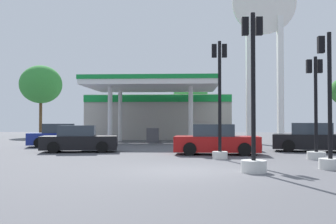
% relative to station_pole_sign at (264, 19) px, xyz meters
% --- Properties ---
extents(ground_plane, '(90.00, 90.00, 0.00)m').
position_rel_station_pole_sign_xyz_m(ground_plane, '(-5.57, -15.97, -9.17)').
color(ground_plane, '#56565B').
rests_on(ground_plane, ground).
extents(gas_station, '(12.76, 13.03, 4.74)m').
position_rel_station_pole_sign_xyz_m(gas_station, '(-8.27, 6.18, -6.84)').
color(gas_station, '#ADA89E').
rests_on(gas_station, ground).
extents(station_pole_sign, '(4.68, 0.56, 14.10)m').
position_rel_station_pole_sign_xyz_m(station_pole_sign, '(0.00, 0.00, 0.00)').
color(station_pole_sign, white).
rests_on(station_pole_sign, ground).
extents(car_0, '(4.10, 2.25, 1.39)m').
position_rel_station_pole_sign_xyz_m(car_0, '(-11.29, -8.59, -8.54)').
color(car_0, black).
rests_on(car_0, ground).
extents(car_1, '(4.37, 2.75, 1.45)m').
position_rel_station_pole_sign_xyz_m(car_1, '(-13.66, -4.46, -8.51)').
color(car_1, black).
rests_on(car_1, ground).
extents(car_2, '(4.56, 2.83, 1.52)m').
position_rel_station_pole_sign_xyz_m(car_2, '(1.06, -7.75, -8.48)').
color(car_2, black).
rests_on(car_2, ground).
extents(car_3, '(4.16, 2.04, 1.46)m').
position_rel_station_pole_sign_xyz_m(car_3, '(-4.24, -9.73, -8.51)').
color(car_3, black).
rests_on(car_3, ground).
extents(traffic_signal_0, '(0.76, 0.76, 4.59)m').
position_rel_station_pole_sign_xyz_m(traffic_signal_0, '(-0.88, -15.37, -7.97)').
color(traffic_signal_0, silver).
rests_on(traffic_signal_0, ground).
extents(traffic_signal_1, '(0.80, 0.80, 5.02)m').
position_rel_station_pole_sign_xyz_m(traffic_signal_1, '(-3.55, -16.32, -7.65)').
color(traffic_signal_1, silver).
rests_on(traffic_signal_1, ground).
extents(traffic_signal_2, '(0.77, 0.77, 4.33)m').
position_rel_station_pole_sign_xyz_m(traffic_signal_2, '(-0.23, -12.00, -7.73)').
color(traffic_signal_2, silver).
rests_on(traffic_signal_2, ground).
extents(traffic_signal_3, '(0.65, 0.68, 5.03)m').
position_rel_station_pole_sign_xyz_m(traffic_signal_3, '(-4.25, -11.97, -7.17)').
color(traffic_signal_3, silver).
rests_on(traffic_signal_3, ground).
extents(tree_0, '(4.51, 4.51, 7.66)m').
position_rel_station_pole_sign_xyz_m(tree_0, '(-21.52, 12.42, -3.57)').
color(tree_0, brown).
rests_on(tree_0, ground).
extents(tree_1, '(3.55, 3.55, 6.04)m').
position_rel_station_pole_sign_xyz_m(tree_1, '(-5.34, 11.89, -4.77)').
color(tree_1, brown).
rests_on(tree_1, ground).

